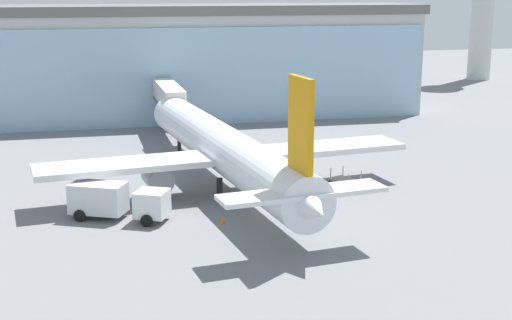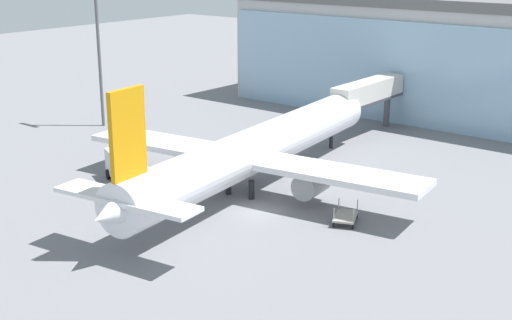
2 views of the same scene
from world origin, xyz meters
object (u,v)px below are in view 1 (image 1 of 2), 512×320
(baggage_cart, at_px, (346,181))
(safety_cone_wingtip, at_px, (69,205))
(jet_bridge, at_px, (169,97))
(catering_truck, at_px, (116,200))
(airplane, at_px, (224,150))
(safety_cone_nose, at_px, (222,220))

(baggage_cart, xyz_separation_m, safety_cone_wingtip, (-23.02, -0.75, -0.23))
(jet_bridge, distance_m, catering_truck, 29.68)
(airplane, bearing_deg, safety_cone_nose, 160.80)
(jet_bridge, xyz_separation_m, baggage_cart, (11.98, -24.36, -4.09))
(catering_truck, xyz_separation_m, safety_cone_nose, (7.42, -2.93, -1.19))
(airplane, xyz_separation_m, safety_cone_wingtip, (-12.78, -2.47, -3.17))
(jet_bridge, relative_size, safety_cone_nose, 22.33)
(baggage_cart, bearing_deg, jet_bridge, -176.28)
(baggage_cart, xyz_separation_m, safety_cone_nose, (-12.22, -7.08, -0.23))
(safety_cone_nose, bearing_deg, safety_cone_wingtip, 149.62)
(jet_bridge, xyz_separation_m, catering_truck, (-7.65, -28.50, -3.12))
(airplane, height_order, safety_cone_nose, airplane)
(catering_truck, distance_m, safety_cone_wingtip, 4.94)
(baggage_cart, distance_m, safety_cone_wingtip, 23.03)
(airplane, bearing_deg, jet_bridge, -2.07)
(baggage_cart, bearing_deg, safety_cone_wingtip, -110.62)
(catering_truck, bearing_deg, safety_cone_wingtip, 161.59)
(jet_bridge, xyz_separation_m, airplane, (1.75, -22.64, -1.14))
(safety_cone_nose, xyz_separation_m, safety_cone_wingtip, (-10.80, 6.33, 0.00))
(safety_cone_wingtip, bearing_deg, baggage_cart, 1.86)
(catering_truck, relative_size, safety_cone_nose, 13.65)
(baggage_cart, distance_m, safety_cone_nose, 14.12)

